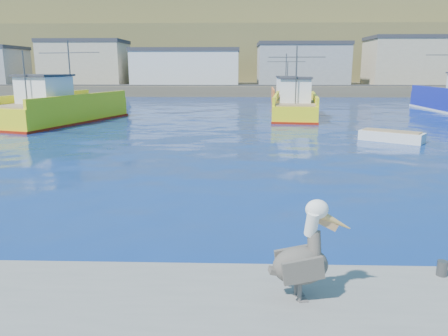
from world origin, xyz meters
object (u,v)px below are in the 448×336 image
Objects in this scene: trawler_yellow_b at (295,106)px; skiff_mid at (391,137)px; pelican at (304,257)px; skiff_left at (36,121)px; boat_orange at (286,95)px; trawler_yellow_a at (60,109)px.

trawler_yellow_b reaches higher than skiff_mid.
skiff_mid is at bearing 67.34° from pelican.
trawler_yellow_b is 22.05m from skiff_left.
trawler_yellow_b is 15.75m from boat_orange.
pelican is (15.77, -28.57, 0.13)m from trawler_yellow_a.
trawler_yellow_a is at bearing 54.22° from skiff_left.
trawler_yellow_b is at bearing 83.05° from pelican.
trawler_yellow_b reaches higher than pelican.
pelican is (-4.04, -33.14, 0.24)m from trawler_yellow_b.
boat_orange is at bearing 84.33° from pelican.
trawler_yellow_a reaches higher than pelican.
skiff_mid is (3.49, -28.90, -0.81)m from boat_orange.
skiff_mid is 2.13× the size of pelican.
skiff_left is 26.29m from skiff_mid.
skiff_left is 1.17× the size of skiff_mid.
trawler_yellow_b is at bearing 12.99° from trawler_yellow_a.
trawler_yellow_b is 6.31× the size of pelican.
trawler_yellow_a is at bearing 160.38° from skiff_mid.
skiff_mid is (24.11, -8.59, -0.88)m from trawler_yellow_a.
trawler_yellow_a is 25.61m from skiff_mid.
pelican is at bearing -95.67° from boat_orange.
trawler_yellow_b is at bearing -92.96° from boat_orange.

